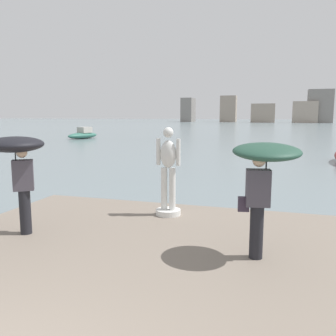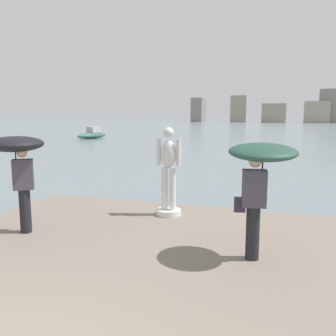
{
  "view_description": "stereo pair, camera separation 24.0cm",
  "coord_description": "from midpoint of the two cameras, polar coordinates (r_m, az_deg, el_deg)",
  "views": [
    {
      "loc": [
        2.34,
        -1.48,
        2.74
      ],
      "look_at": [
        0.0,
        6.22,
        1.55
      ],
      "focal_mm": 38.39,
      "sensor_mm": 36.0,
      "label": 1
    },
    {
      "loc": [
        2.57,
        -1.4,
        2.74
      ],
      "look_at": [
        0.0,
        6.22,
        1.55
      ],
      "focal_mm": 38.39,
      "sensor_mm": 36.0,
      "label": 2
    }
  ],
  "objects": [
    {
      "name": "onlooker_left",
      "position": [
        7.57,
        -23.72,
        1.96
      ],
      "size": [
        1.52,
        1.52,
        1.94
      ],
      "color": "black",
      "rests_on": "pier"
    },
    {
      "name": "onlooker_right",
      "position": [
        5.91,
        13.86,
        0.19
      ],
      "size": [
        1.26,
        1.27,
        1.93
      ],
      "color": "black",
      "rests_on": "pier"
    },
    {
      "name": "statue_white_figure",
      "position": [
        8.37,
        -0.78,
        -1.23
      ],
      "size": [
        0.59,
        0.59,
        2.06
      ],
      "color": "silver",
      "rests_on": "pier"
    },
    {
      "name": "boat_far",
      "position": [
        43.35,
        -13.48,
        5.2
      ],
      "size": [
        2.48,
        4.74,
        1.33
      ],
      "color": "#336B5B",
      "rests_on": "ground"
    },
    {
      "name": "ground_plane",
      "position": [
        41.6,
        13.54,
        4.42
      ],
      "size": [
        400.0,
        400.0,
        0.0
      ],
      "primitive_type": "plane",
      "color": "slate"
    },
    {
      "name": "pier",
      "position": [
        5.1,
        -15.68,
        -21.81
      ],
      "size": [
        7.83,
        10.47,
        0.4
      ],
      "primitive_type": "cube",
      "color": "slate",
      "rests_on": "ground"
    },
    {
      "name": "distant_skyline",
      "position": [
        138.76,
        15.94,
        8.87
      ],
      "size": [
        73.12,
        13.24,
        11.53
      ],
      "color": "gray",
      "rests_on": "ground"
    }
  ]
}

